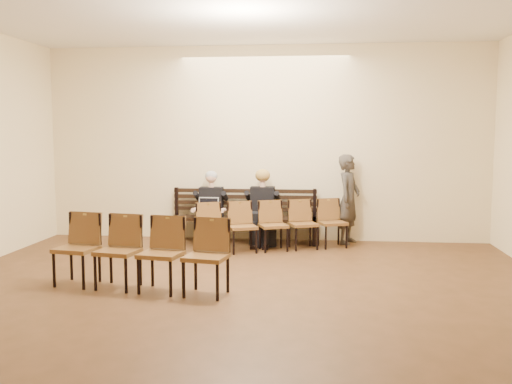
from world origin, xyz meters
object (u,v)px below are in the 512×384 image
passerby (349,192)px  chair_row_front (273,226)px  laptop (207,212)px  bench (243,230)px  chair_row_back (139,253)px  seated_man (210,209)px  seated_woman (262,210)px  water_bottle (266,215)px  bag (263,237)px

passerby → chair_row_front: passerby is taller
laptop → chair_row_front: chair_row_front is taller
bench → passerby: bearing=3.1°
chair_row_front → chair_row_back: bearing=-141.6°
bench → passerby: (1.85, 0.10, 0.68)m
seated_man → chair_row_front: seated_man is taller
laptop → chair_row_front: (1.18, -0.31, -0.16)m
laptop → seated_woman: bearing=3.5°
seated_man → water_bottle: size_ratio=5.71×
seated_man → seated_woman: size_ratio=1.00×
passerby → chair_row_back: (-2.74, -3.30, -0.44)m
seated_woman → chair_row_front: bearing=-65.5°
seated_woman → bag: (0.03, -0.20, -0.45)m
laptop → bag: (0.97, 0.02, -0.43)m
passerby → chair_row_front: 1.55m
seated_woman → water_bottle: 0.32m
passerby → chair_row_back: bearing=163.1°
water_bottle → chair_row_back: (-1.34, -2.78, -0.09)m
bench → seated_man: (-0.57, -0.12, 0.38)m
seated_woman → laptop: size_ratio=3.43×
seated_man → passerby: (2.42, 0.22, 0.30)m
laptop → bag: laptop is taller
bag → water_bottle: bearing=-53.3°
passerby → chair_row_back: passerby is taller
water_bottle → chair_row_back: size_ratio=0.09×
seated_man → seated_woman: (0.92, 0.00, -0.00)m
chair_row_front → seated_woman: bearing=93.0°
seated_woman → chair_row_back: 3.32m
laptop → passerby: 2.50m
seated_man → water_bottle: (1.02, -0.30, -0.05)m
bag → chair_row_front: bearing=-57.4°
seated_woman → bag: size_ratio=2.91×
seated_man → seated_woman: 0.92m
water_bottle → bag: size_ratio=0.51×
seated_woman → chair_row_back: (-1.23, -3.08, -0.14)m
bench → chair_row_front: bearing=-47.8°
water_bottle → chair_row_back: 3.08m
seated_man → bag: seated_man is taller
passerby → bench: bearing=115.9°
laptop → chair_row_back: bearing=-105.7°
seated_man → chair_row_front: bearing=-24.6°
laptop → passerby: bearing=0.4°
water_bottle → passerby: (1.40, 0.52, 0.35)m
bench → laptop: bearing=-149.9°
seated_woman → passerby: bearing=8.3°
bench → chair_row_front: size_ratio=1.02×
seated_woman → chair_row_front: seated_woman is taller
water_bottle → bag: (-0.07, 0.10, -0.40)m
chair_row_front → chair_row_back: (-1.47, -2.55, 0.05)m
passerby → seated_woman: bearing=121.1°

